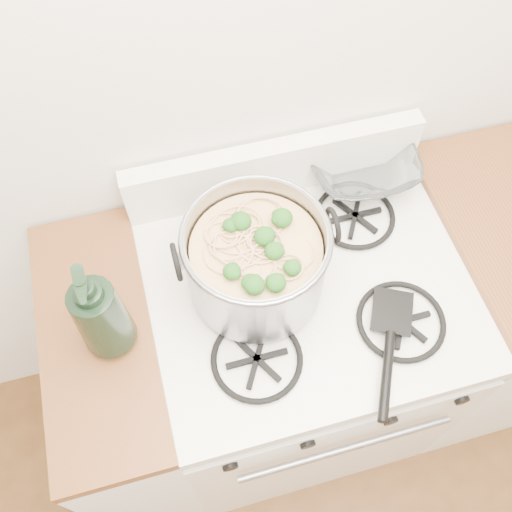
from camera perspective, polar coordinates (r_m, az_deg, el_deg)
The scene contains 6 objects.
gas_range at distance 1.78m, azimuth 4.15°, elevation -9.85°, with size 0.76×0.66×0.92m.
counter_left at distance 1.75m, azimuth -12.22°, elevation -13.37°, with size 0.25×0.65×0.92m.
stock_pot at distance 1.24m, azimuth 0.00°, elevation -0.55°, with size 0.35×0.32×0.21m.
spatula at distance 1.32m, azimuth 13.52°, elevation -5.28°, with size 0.29×0.31×0.02m, color black, non-canonical shape.
glass_bowl at distance 1.53m, azimuth 10.34°, elevation 8.73°, with size 0.11×0.11×0.03m, color white.
bottle at distance 1.18m, azimuth -15.56°, elevation -5.27°, with size 0.11×0.11×0.30m, color black.
Camera 1 is at (-0.29, 0.70, 2.10)m, focal length 40.00 mm.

